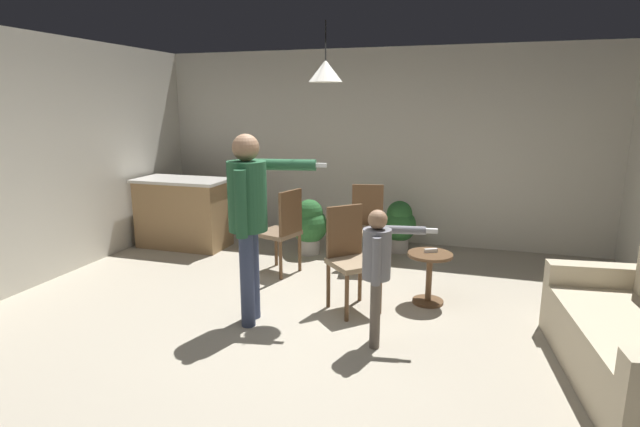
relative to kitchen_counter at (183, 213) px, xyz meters
name	(u,v)px	position (x,y,z in m)	size (l,w,h in m)	color
ground	(301,332)	(2.45, -2.05, -0.48)	(7.68, 7.68, 0.00)	#B2A893
wall_back	(376,147)	(2.45, 1.15, 0.87)	(6.40, 0.10, 2.70)	silver
wall_left	(0,165)	(-0.75, -2.05, 0.87)	(0.10, 6.40, 2.70)	silver
kitchen_counter	(183,213)	(0.00, 0.00, 0.00)	(1.26, 0.66, 0.95)	#99754C
side_table_by_couch	(429,272)	(3.44, -1.05, -0.15)	(0.44, 0.44, 0.52)	brown
person_adult	(249,209)	(1.95, -1.96, 0.58)	(0.80, 0.59, 1.71)	#384260
person_child	(378,263)	(3.11, -2.06, 0.23)	(0.57, 0.39, 1.14)	#60564C
dining_chair_by_counter	(283,228)	(1.74, -0.66, 0.07)	(0.52, 0.52, 1.00)	brown
dining_chair_near_wall	(367,223)	(2.62, -0.13, 0.07)	(0.49, 0.49, 1.00)	brown
dining_chair_centre_back	(350,254)	(2.72, -1.39, 0.07)	(0.59, 0.59, 1.00)	brown
potted_plant_corner	(399,224)	(2.90, 0.63, -0.10)	(0.45, 0.45, 0.69)	#B7B2AD
potted_plant_by_wall	(310,224)	(1.78, 0.18, -0.07)	(0.48, 0.48, 0.73)	#B7B2AD
spare_remote_on_table	(431,250)	(3.45, -1.01, 0.06)	(0.04, 0.13, 0.04)	white
ceiling_light_pendant	(326,71)	(2.42, -1.24, 1.77)	(0.32, 0.32, 0.55)	silver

